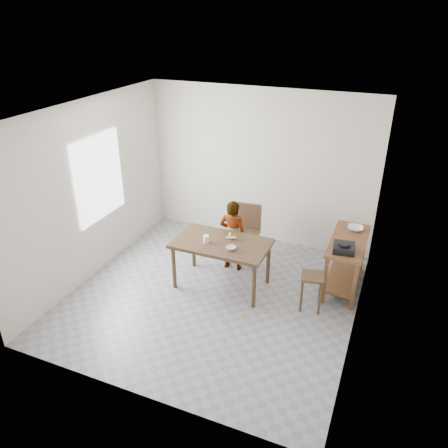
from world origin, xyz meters
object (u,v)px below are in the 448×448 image
at_px(dining_table, 221,264).
at_px(dining_chair, 244,235).
at_px(stool, 311,291).
at_px(prep_counter, 345,263).
at_px(child, 233,235).

xyz_separation_m(dining_table, dining_chair, (0.05, 0.83, 0.10)).
bearing_deg(dining_chair, stool, -38.27).
xyz_separation_m(dining_table, prep_counter, (1.72, 0.70, 0.03)).
bearing_deg(dining_table, dining_chair, 86.37).
distance_m(prep_counter, child, 1.77).
bearing_deg(child, dining_chair, -107.78).
bearing_deg(dining_chair, dining_table, -98.77).
relative_size(prep_counter, child, 1.01).
bearing_deg(prep_counter, child, -174.44).
bearing_deg(stool, dining_table, 178.71).
xyz_separation_m(dining_table, stool, (1.37, -0.03, -0.11)).
height_order(prep_counter, child, child).
relative_size(dining_table, stool, 2.60).
height_order(prep_counter, dining_chair, dining_chair).
relative_size(prep_counter, stool, 2.23).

